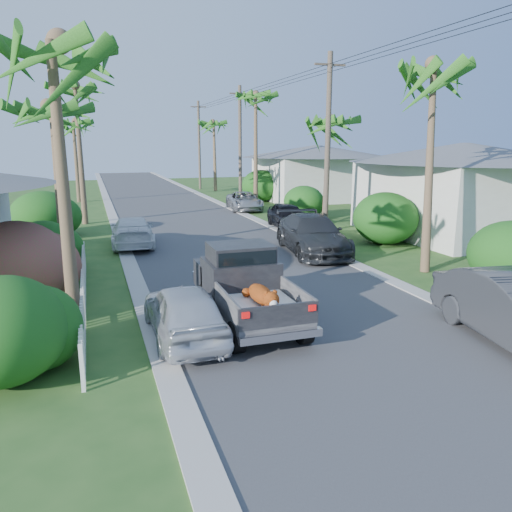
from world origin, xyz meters
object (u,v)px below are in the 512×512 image
object	(u,v)px
parked_car_ln	(184,312)
house_right_far	(316,174)
pickup_truck	(244,283)
parked_car_rm	(312,235)
palm_l_a	(51,44)
palm_l_c	(75,87)
palm_r_b	(329,120)
parked_car_rf	(288,216)
parked_car_rd	(244,201)
utility_pole_b	(328,147)
parked_car_lf	(132,232)
palm_l_b	(51,107)
house_right_near	(461,193)
palm_l_d	(73,122)
utility_pole_c	(240,145)
palm_r_a	(437,66)
palm_r_d	(214,123)
utility_pole_d	(199,145)
palm_r_c	(256,96)

from	to	relation	value
parked_car_ln	house_right_far	size ratio (longest dim) A/B	0.46
pickup_truck	parked_car_rm	size ratio (longest dim) A/B	0.90
palm_l_a	palm_l_c	size ratio (longest dim) A/B	0.89
parked_car_ln	palm_r_b	distance (m)	17.26
parked_car_rf	parked_car_rd	bearing A→B (deg)	96.18
palm_l_c	utility_pole_b	distance (m)	15.05
parked_car_lf	palm_l_b	xyz separation A→B (m)	(-2.96, -2.23, 5.46)
palm_r_b	palm_l_c	bearing A→B (deg)	150.95
house_right_near	parked_car_rf	bearing A→B (deg)	150.12
palm_l_c	palm_l_d	xyz separation A→B (m)	(-0.50, 12.00, -1.47)
parked_car_rf	utility_pole_b	bearing A→B (deg)	-74.35
palm_l_d	utility_pole_c	bearing A→B (deg)	-26.38
parked_car_lf	parked_car_ln	bearing A→B (deg)	94.22
pickup_truck	utility_pole_c	size ratio (longest dim) A/B	0.57
palm_r_b	utility_pole_b	xyz separation A→B (m)	(-1.00, -2.00, -1.35)
parked_car_lf	palm_l_a	xyz separation A→B (m)	(-2.36, -11.23, 6.24)
parked_car_rd	palm_l_a	distance (m)	25.46
parked_car_rd	palm_l_c	xyz separation A→B (m)	(-11.00, -2.99, 7.26)
palm_l_d	utility_pole_b	world-z (taller)	utility_pole_b
palm_r_a	palm_r_d	xyz separation A→B (m)	(0.20, 34.00, -0.69)
parked_car_lf	palm_r_d	world-z (taller)	palm_r_d
palm_l_a	palm_r_b	bearing A→B (deg)	43.15
parked_car_rf	utility_pole_b	distance (m)	5.33
pickup_truck	parked_car_ln	xyz separation A→B (m)	(-1.85, -0.99, -0.31)
utility_pole_b	palm_l_b	bearing A→B (deg)	-175.39
parked_car_lf	palm_l_d	bearing A→B (deg)	-79.29
palm_r_a	house_right_near	distance (m)	10.39
palm_l_b	utility_pole_b	world-z (taller)	utility_pole_b
house_right_far	utility_pole_d	world-z (taller)	utility_pole_d
parked_car_rm	parked_car_lf	xyz separation A→B (m)	(-7.44, 4.03, -0.14)
utility_pole_b	parked_car_rm	bearing A→B (deg)	-125.50
parked_car_rm	palm_r_b	distance (m)	7.64
parked_car_rf	palm_r_d	world-z (taller)	palm_r_d
palm_l_c	house_right_near	bearing A→B (deg)	-27.76
palm_l_c	house_right_near	size ratio (longest dim) A/B	1.02
parked_car_rm	house_right_far	size ratio (longest dim) A/B	0.63
utility_pole_b	parked_car_rf	bearing A→B (deg)	99.47
palm_l_b	palm_l_d	world-z (taller)	palm_l_d
utility_pole_c	parked_car_ln	bearing A→B (deg)	-109.56
parked_car_lf	palm_r_c	distance (m)	17.16
parked_car_ln	palm_r_a	distance (m)	12.58
parked_car_rf	house_right_near	size ratio (longest dim) A/B	0.47
parked_car_lf	utility_pole_c	world-z (taller)	utility_pole_c
pickup_truck	palm_l_a	size ratio (longest dim) A/B	0.62
palm_l_b	house_right_near	bearing A→B (deg)	0.00
palm_r_d	palm_l_d	bearing A→B (deg)	-155.22
palm_r_d	utility_pole_b	distance (m)	27.10
parked_car_rf	palm_l_a	size ratio (longest dim) A/B	0.51
house_right_near	parked_car_lf	bearing A→B (deg)	172.48
utility_pole_b	palm_r_c	bearing A→B (deg)	87.36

